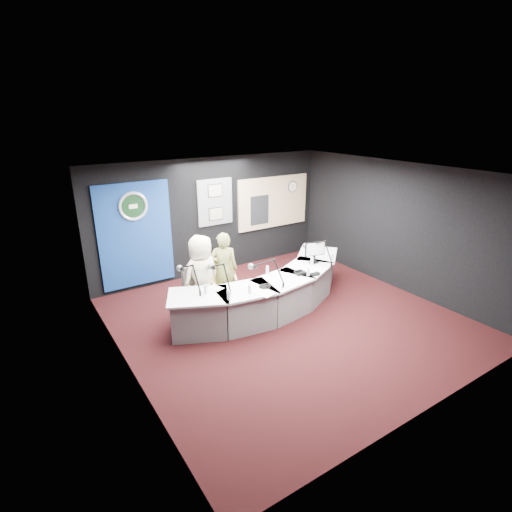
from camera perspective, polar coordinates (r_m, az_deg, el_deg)
ground at (r=7.82m, az=4.49°, el=-9.02°), size 6.00×6.00×0.00m
ceiling at (r=6.91m, az=5.12°, el=11.73°), size 6.00×6.00×0.02m
wall_back at (r=9.68m, az=-6.15°, el=5.63°), size 6.00×0.02×2.80m
wall_front at (r=5.40m, az=24.76°, el=-8.20°), size 6.00×0.02×2.80m
wall_left at (r=6.01m, az=-18.59°, el=-4.48°), size 0.02×6.00×2.80m
wall_right at (r=9.32m, az=19.60°, el=4.00°), size 0.02×6.00×2.80m
broadcast_desk at (r=8.01m, az=1.88°, el=-5.19°), size 4.50×1.90×0.75m
backdrop_panel at (r=9.03m, az=-16.81°, el=2.83°), size 1.60×0.05×2.30m
agency_seal at (r=8.83m, az=-17.15°, el=6.80°), size 0.63×0.07×0.63m
seal_center at (r=8.84m, az=-17.16°, el=6.80°), size 0.48×0.01×0.48m
pinboard at (r=9.60m, az=-5.87°, el=7.66°), size 0.90×0.04×1.10m
framed_photo_upper at (r=9.52m, az=-5.85°, el=9.28°), size 0.34×0.02×0.27m
framed_photo_lower at (r=9.64m, az=-5.73°, el=6.00°), size 0.34×0.02×0.27m
booth_window_frame at (r=10.51m, az=2.48°, el=7.71°), size 2.12×0.06×1.32m
booth_glow at (r=10.50m, az=2.52°, el=7.70°), size 2.00×0.02×1.20m
equipment_rack at (r=10.27m, az=0.51°, el=6.57°), size 0.55×0.02×0.75m
wall_clock at (r=10.77m, az=5.25°, el=9.84°), size 0.28×0.01×0.28m
armchair_left at (r=7.82m, az=-7.65°, el=-5.38°), size 0.54×0.54×0.91m
armchair_right at (r=8.15m, az=-4.59°, el=-3.80°), size 0.75×0.75×1.01m
draped_jacket at (r=7.95m, az=-8.70°, el=-3.70°), size 0.50×0.13×0.70m
person_man at (r=7.67m, az=-7.77°, el=-2.94°), size 0.88×0.67×1.63m
person_woman at (r=8.04m, az=-4.65°, el=-1.99°), size 0.68×0.59×1.57m
computer_monitor at (r=8.45m, az=8.37°, el=1.04°), size 0.46×0.16×0.32m
desk_phone at (r=7.94m, az=6.34°, el=-2.42°), size 0.22×0.18×0.05m
headphones_near at (r=7.95m, az=8.43°, el=-2.53°), size 0.20×0.20×0.03m
headphones_far at (r=7.33m, az=1.27°, el=-4.30°), size 0.23×0.23×0.04m
paper_stack at (r=7.32m, az=-5.85°, el=-4.57°), size 0.27×0.32×0.00m
notepad at (r=7.07m, az=1.20°, el=-5.40°), size 0.28×0.34×0.00m
boom_mic_a at (r=7.18m, az=-9.52°, el=-2.69°), size 0.23×0.73×0.60m
boom_mic_b at (r=7.16m, az=-5.18°, el=-2.53°), size 0.17×0.74×0.60m
boom_mic_c at (r=7.28m, az=1.59°, el=-2.06°), size 0.51×0.60×0.60m
boom_mic_d at (r=8.42m, az=8.93°, el=0.80°), size 0.35×0.69×0.60m
water_bottles at (r=7.70m, az=3.38°, el=-2.53°), size 3.08×0.63×0.18m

